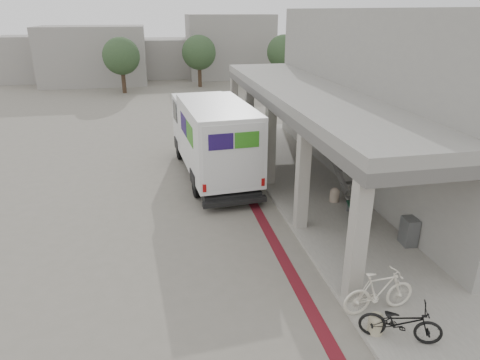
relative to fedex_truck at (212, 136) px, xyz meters
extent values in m
plane|color=slate|center=(0.08, -6.11, -1.82)|extent=(120.00, 120.00, 0.00)
cube|color=maroon|center=(1.08, -4.11, -1.81)|extent=(0.35, 40.00, 0.01)
cube|color=gray|center=(4.08, -6.11, -1.76)|extent=(4.40, 28.00, 0.12)
cube|color=gray|center=(7.43, -1.61, 1.68)|extent=(4.30, 17.00, 7.00)
cube|color=#5A5855|center=(3.68, -1.61, 1.68)|extent=(3.40, 16.90, 0.35)
cube|color=gray|center=(3.68, -1.61, 2.03)|extent=(3.40, 16.90, 0.35)
cube|color=gray|center=(-7.92, 27.89, 0.93)|extent=(10.00, 6.00, 5.50)
cube|color=gray|center=(-0.92, 31.89, 0.18)|extent=(8.00, 6.00, 4.00)
cube|color=gray|center=(6.08, 29.89, 1.43)|extent=(9.00, 6.00, 6.50)
cube|color=gray|center=(-13.92, 30.89, 0.43)|extent=(7.00, 5.00, 4.50)
cylinder|color=#38281C|center=(-4.92, 21.89, -0.62)|extent=(0.36, 0.36, 2.40)
sphere|color=#273D23|center=(-4.92, 21.89, 1.38)|extent=(3.20, 3.20, 3.20)
cylinder|color=#38281C|center=(2.08, 23.89, -0.62)|extent=(0.36, 0.36, 2.40)
sphere|color=#273D23|center=(2.08, 23.89, 1.38)|extent=(3.20, 3.20, 3.20)
cylinder|color=#38281C|center=(10.08, 22.89, -0.62)|extent=(0.36, 0.36, 2.40)
sphere|color=#273D23|center=(10.08, 22.89, 1.38)|extent=(3.20, 3.20, 3.20)
cube|color=black|center=(0.00, -0.04, -1.40)|extent=(2.73, 7.49, 0.31)
cube|color=silver|center=(0.07, -0.98, 0.23)|extent=(2.91, 5.63, 2.73)
cube|color=silver|center=(-0.19, 2.63, 0.07)|extent=(2.66, 2.17, 2.41)
cube|color=silver|center=(-0.27, 3.73, -0.82)|extent=(2.35, 0.79, 0.84)
cube|color=black|center=(-0.25, 3.47, 0.65)|extent=(2.34, 0.68, 1.10)
cube|color=black|center=(0.28, -3.81, -1.45)|extent=(2.43, 0.44, 0.19)
cube|color=#221150|center=(-1.24, -0.34, 0.70)|extent=(0.13, 1.47, 0.79)
cube|color=#30801C|center=(-1.13, -1.91, 0.70)|extent=(0.13, 1.47, 0.79)
cube|color=#221150|center=(-0.20, -3.77, 0.86)|extent=(0.89, 0.10, 0.58)
cube|color=#30801C|center=(0.74, -3.70, 0.86)|extent=(0.89, 0.10, 0.58)
cylinder|color=black|center=(-1.29, 2.61, -1.34)|extent=(0.36, 0.96, 0.94)
cylinder|color=black|center=(0.91, 2.76, -1.34)|extent=(0.36, 0.96, 0.94)
cylinder|color=black|center=(-0.94, -2.21, -1.34)|extent=(0.36, 0.96, 0.94)
cylinder|color=black|center=(1.25, -2.05, -1.34)|extent=(0.36, 0.96, 0.94)
cube|color=slate|center=(4.02, -6.22, -1.53)|extent=(0.35, 0.16, 0.34)
cube|color=slate|center=(4.37, -4.91, -1.53)|extent=(0.35, 0.16, 0.34)
cube|color=#123623|center=(4.07, -5.53, -1.34)|extent=(0.51, 1.59, 0.04)
cube|color=#123623|center=(4.19, -5.56, -1.34)|extent=(0.51, 1.59, 0.04)
cube|color=#123623|center=(4.32, -5.60, -1.34)|extent=(0.51, 1.59, 0.04)
cylinder|color=tan|center=(2.18, -10.87, -1.52)|extent=(0.35, 0.35, 0.35)
sphere|color=tan|center=(2.18, -10.87, -1.34)|extent=(0.35, 0.35, 0.35)
cylinder|color=tan|center=(4.11, -3.96, -1.51)|extent=(0.37, 0.37, 0.37)
sphere|color=tan|center=(4.11, -3.96, -1.33)|extent=(0.37, 0.37, 0.37)
cube|color=slate|center=(5.08, -7.44, -1.25)|extent=(0.44, 0.56, 0.89)
imported|color=black|center=(2.58, -11.18, -1.23)|extent=(1.86, 1.30, 0.93)
imported|color=silver|center=(2.58, -10.20, -1.14)|extent=(1.90, 0.65, 1.12)
camera|label=1|loc=(-2.35, -17.87, 5.12)|focal=32.00mm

